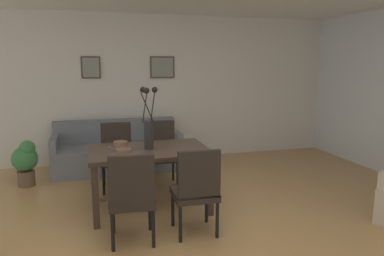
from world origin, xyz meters
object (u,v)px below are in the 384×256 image
dining_table (149,156)px  dining_chair_near_right (117,153)px  bowl_near_left (124,151)px  bowl_near_right (121,143)px  dining_chair_near_left (132,194)px  framed_picture_center (162,67)px  dining_chair_far_left (196,187)px  dining_chair_far_right (161,150)px  potted_plant (25,161)px  sofa (118,153)px  centerpiece_vase (149,125)px  framed_picture_left (91,67)px

dining_table → dining_chair_near_right: (-0.33, 0.86, -0.14)m
dining_table → bowl_near_left: (-0.32, -0.21, 0.13)m
bowl_near_left → bowl_near_right: (0.00, 0.42, 0.00)m
bowl_near_right → bowl_near_left: bearing=-90.0°
dining_chair_near_left → framed_picture_center: framed_picture_center is taller
dining_chair_near_left → dining_chair_far_left: size_ratio=1.00×
dining_chair_near_right → dining_chair_far_right: bearing=0.4°
dining_chair_near_left → dining_chair_far_left: (0.65, 0.01, 0.00)m
bowl_near_left → potted_plant: bowl_near_left is taller
dining_chair_near_left → bowl_near_right: (-0.01, 1.06, 0.27)m
dining_table → bowl_near_right: bearing=146.5°
dining_chair_far_left → framed_picture_center: framed_picture_center is taller
dining_table → bowl_near_right: bowl_near_right is taller
bowl_near_right → sofa: bowl_near_right is taller
dining_chair_near_left → potted_plant: dining_chair_near_left is taller
dining_chair_near_right → centerpiece_vase: (0.33, -0.86, 0.51)m
dining_chair_far_left → sofa: dining_chair_far_left is taller
framed_picture_center → dining_chair_far_right: bearing=-102.2°
dining_chair_far_right → sofa: size_ratio=0.45×
dining_table → centerpiece_vase: centerpiece_vase is taller
centerpiece_vase → framed_picture_left: 2.45m
dining_table → bowl_near_left: size_ratio=8.24×
dining_table → sofa: size_ratio=0.69×
dining_table → potted_plant: 2.06m
dining_chair_near_right → sofa: (0.07, 0.94, -0.23)m
framed_picture_center → sofa: bearing=-151.0°
dining_chair_far_left → bowl_near_left: dining_chair_far_left is taller
dining_chair_near_right → centerpiece_vase: centerpiece_vase is taller
framed_picture_center → bowl_near_left: bearing=-110.5°
dining_chair_far_left → framed_picture_center: (0.27, 3.13, 1.17)m
dining_table → bowl_near_right: (-0.32, 0.21, 0.13)m
dining_chair_far_left → framed_picture_left: (-0.96, 3.13, 1.17)m
dining_chair_near_right → framed_picture_left: bearing=101.5°
bowl_near_left → framed_picture_left: 2.67m
bowl_near_left → potted_plant: size_ratio=0.25×
dining_chair_near_left → dining_chair_near_right: (-0.02, 1.71, 0.00)m
bowl_near_right → dining_chair_near_left: bearing=-89.4°
dining_table → bowl_near_left: 0.40m
dining_chair_far_right → bowl_near_right: bearing=-133.7°
framed_picture_center → bowl_near_right: bearing=-114.2°
bowl_near_left → bowl_near_right: bearing=90.0°
dining_chair_far_left → dining_chair_far_right: size_ratio=1.00×
dining_table → dining_chair_far_right: (0.31, 0.86, -0.14)m
framed_picture_left → potted_plant: bearing=-134.2°
bowl_near_left → dining_chair_near_left: bearing=-89.0°
bowl_near_left → potted_plant: bearing=130.3°
dining_chair_near_left → dining_chair_far_right: same height
centerpiece_vase → bowl_near_right: centerpiece_vase is taller
dining_chair_far_right → framed_picture_left: framed_picture_left is taller
bowl_near_left → bowl_near_right: size_ratio=1.00×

